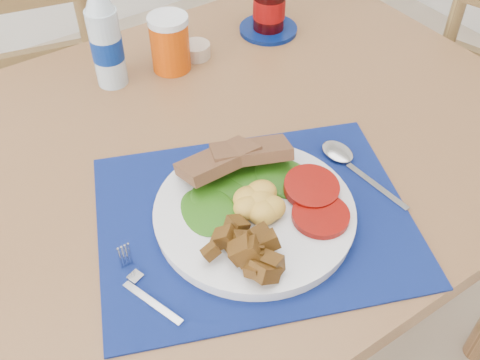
# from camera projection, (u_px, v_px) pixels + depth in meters

# --- Properties ---
(table) EXTENTS (1.40, 0.90, 0.75)m
(table) POSITION_uv_depth(u_px,v_px,m) (181.00, 192.00, 1.04)
(table) COLOR brown
(table) RESTS_ON ground
(chair_far) EXTENTS (0.46, 0.45, 1.06)m
(chair_far) POSITION_uv_depth(u_px,v_px,m) (30.00, 82.00, 1.50)
(chair_far) COLOR #55371E
(chair_far) RESTS_ON ground
(placemat) EXTENTS (0.59, 0.53, 0.00)m
(placemat) POSITION_uv_depth(u_px,v_px,m) (254.00, 218.00, 0.88)
(placemat) COLOR black
(placemat) RESTS_ON table
(breakfast_plate) EXTENTS (0.31, 0.31, 0.07)m
(breakfast_plate) POSITION_uv_depth(u_px,v_px,m) (253.00, 212.00, 0.86)
(breakfast_plate) COLOR silver
(breakfast_plate) RESTS_ON placemat
(fork) EXTENTS (0.04, 0.15, 0.00)m
(fork) POSITION_uv_depth(u_px,v_px,m) (141.00, 286.00, 0.78)
(fork) COLOR #B2B5BA
(fork) RESTS_ON placemat
(spoon) EXTENTS (0.05, 0.20, 0.01)m
(spoon) POSITION_uv_depth(u_px,v_px,m) (348.00, 162.00, 0.96)
(spoon) COLOR #B2B5BA
(spoon) RESTS_ON placemat
(water_bottle) EXTENTS (0.06, 0.06, 0.21)m
(water_bottle) POSITION_uv_depth(u_px,v_px,m) (106.00, 41.00, 1.07)
(water_bottle) COLOR #ADBFCC
(water_bottle) RESTS_ON table
(juice_glass) EXTENTS (0.08, 0.08, 0.11)m
(juice_glass) POSITION_uv_depth(u_px,v_px,m) (170.00, 45.00, 1.14)
(juice_glass) COLOR #C74105
(juice_glass) RESTS_ON table
(ramekin) EXTENTS (0.06, 0.06, 0.03)m
(ramekin) POSITION_uv_depth(u_px,v_px,m) (196.00, 50.00, 1.20)
(ramekin) COLOR tan
(ramekin) RESTS_ON table
(jam_on_saucer) EXTENTS (0.13, 0.13, 0.12)m
(jam_on_saucer) POSITION_uv_depth(u_px,v_px,m) (269.00, 10.00, 1.24)
(jam_on_saucer) COLOR #051756
(jam_on_saucer) RESTS_ON table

